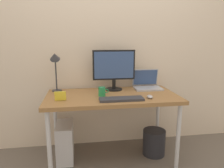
# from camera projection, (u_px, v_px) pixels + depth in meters

# --- Properties ---
(ground_plane) EXTENTS (6.00, 6.00, 0.00)m
(ground_plane) POSITION_uv_depth(u_px,v_px,m) (112.00, 157.00, 2.49)
(ground_plane) COLOR #665B51
(back_wall) EXTENTS (4.40, 0.04, 2.60)m
(back_wall) POSITION_uv_depth(u_px,v_px,m) (107.00, 42.00, 2.62)
(back_wall) COLOR beige
(back_wall) RESTS_ON ground_plane
(desk) EXTENTS (1.41, 0.72, 0.75)m
(desk) POSITION_uv_depth(u_px,v_px,m) (112.00, 101.00, 2.34)
(desk) COLOR olive
(desk) RESTS_ON ground_plane
(monitor) EXTENTS (0.49, 0.20, 0.47)m
(monitor) POSITION_uv_depth(u_px,v_px,m) (114.00, 68.00, 2.50)
(monitor) COLOR black
(monitor) RESTS_ON desk
(laptop) EXTENTS (0.32, 0.26, 0.23)m
(laptop) POSITION_uv_depth(u_px,v_px,m) (147.00, 84.00, 2.62)
(laptop) COLOR #B2B2B7
(laptop) RESTS_ON desk
(desk_lamp) EXTENTS (0.11, 0.16, 0.47)m
(desk_lamp) POSITION_uv_depth(u_px,v_px,m) (55.00, 63.00, 2.39)
(desk_lamp) COLOR #333338
(desk_lamp) RESTS_ON desk
(keyboard) EXTENTS (0.44, 0.14, 0.02)m
(keyboard) POSITION_uv_depth(u_px,v_px,m) (121.00, 99.00, 2.12)
(keyboard) COLOR #333338
(keyboard) RESTS_ON desk
(mouse) EXTENTS (0.06, 0.09, 0.03)m
(mouse) POSITION_uv_depth(u_px,v_px,m) (150.00, 97.00, 2.19)
(mouse) COLOR #B2B2B7
(mouse) RESTS_ON desk
(coffee_mug) EXTENTS (0.11, 0.07, 0.10)m
(coffee_mug) POSITION_uv_depth(u_px,v_px,m) (102.00, 92.00, 2.28)
(coffee_mug) COLOR #268C4C
(coffee_mug) RESTS_ON desk
(photo_frame) EXTENTS (0.11, 0.03, 0.09)m
(photo_frame) POSITION_uv_depth(u_px,v_px,m) (60.00, 96.00, 2.10)
(photo_frame) COLOR yellow
(photo_frame) RESTS_ON desk
(computer_tower) EXTENTS (0.18, 0.36, 0.42)m
(computer_tower) POSITION_uv_depth(u_px,v_px,m) (65.00, 142.00, 2.41)
(computer_tower) COLOR silver
(computer_tower) RESTS_ON ground_plane
(wastebasket) EXTENTS (0.26, 0.26, 0.30)m
(wastebasket) POSITION_uv_depth(u_px,v_px,m) (154.00, 142.00, 2.53)
(wastebasket) COLOR #232328
(wastebasket) RESTS_ON ground_plane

